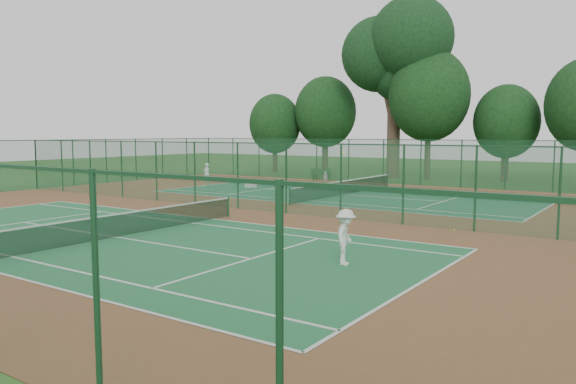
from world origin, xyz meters
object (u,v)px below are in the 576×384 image
at_px(player_far, 207,175).
at_px(trash_bin, 326,176).
at_px(bench, 321,174).
at_px(kit_bag, 251,185).
at_px(big_tree, 397,52).
at_px(player_near, 346,237).

xyz_separation_m(player_far, trash_bin, (4.83, 9.28, -0.48)).
bearing_deg(bench, kit_bag, -117.27).
relative_size(trash_bin, big_tree, 0.05).
xyz_separation_m(bench, kit_bag, (-1.09, -8.08, -0.36)).
bearing_deg(trash_bin, bench, -156.65).
relative_size(player_near, big_tree, 0.11).
relative_size(player_far, big_tree, 0.11).
bearing_deg(trash_bin, kit_bag, -100.12).
bearing_deg(kit_bag, trash_bin, 74.97).
relative_size(trash_bin, bench, 0.46).
height_order(player_near, trash_bin, player_near).
bearing_deg(player_near, trash_bin, 14.71).
bearing_deg(bench, trash_bin, 3.76).
height_order(trash_bin, kit_bag, trash_bin).
distance_m(trash_bin, kit_bag, 8.38).
height_order(trash_bin, bench, bench).
xyz_separation_m(trash_bin, big_tree, (3.56, 6.01, 10.55)).
bearing_deg(kit_bag, player_far, -167.77).
relative_size(player_near, kit_bag, 1.94).
bearing_deg(player_far, kit_bag, 114.51).
distance_m(bench, big_tree, 12.74).
distance_m(player_near, big_tree, 35.40).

